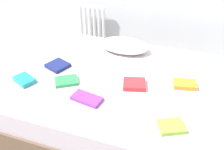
{
  "coord_description": "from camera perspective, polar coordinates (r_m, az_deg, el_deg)",
  "views": [
    {
      "loc": [
        0.59,
        -1.68,
        1.74
      ],
      "look_at": [
        0.0,
        0.05,
        0.48
      ],
      "focal_mm": 38.0,
      "sensor_mm": 36.0,
      "label": 1
    }
  ],
  "objects": [
    {
      "name": "textbook_lime",
      "position": [
        1.73,
        14.05,
        -11.93
      ],
      "size": [
        0.22,
        0.2,
        0.03
      ],
      "primitive_type": "cube",
      "rotation": [
        0.0,
        0.0,
        0.45
      ],
      "color": "#8CC638",
      "rests_on": "bed"
    },
    {
      "name": "radiator",
      "position": [
        3.41,
        -4.73,
        11.68
      ],
      "size": [
        0.39,
        0.04,
        0.58
      ],
      "color": "white",
      "rests_on": "ground"
    },
    {
      "name": "textbook_navy",
      "position": [
        2.35,
        -12.92,
        2.26
      ],
      "size": [
        0.24,
        0.24,
        0.03
      ],
      "primitive_type": "cube",
      "rotation": [
        0.0,
        0.0,
        -0.38
      ],
      "color": "navy",
      "rests_on": "bed"
    },
    {
      "name": "textbook_teal",
      "position": [
        2.23,
        -20.35,
        -1.09
      ],
      "size": [
        0.22,
        0.19,
        0.04
      ],
      "primitive_type": "cube",
      "rotation": [
        0.0,
        0.0,
        -0.42
      ],
      "color": "teal",
      "rests_on": "bed"
    },
    {
      "name": "textbook_orange",
      "position": [
        2.13,
        17.05,
        -2.13
      ],
      "size": [
        0.22,
        0.17,
        0.04
      ],
      "primitive_type": "cube",
      "rotation": [
        0.0,
        0.0,
        0.21
      ],
      "color": "orange",
      "rests_on": "bed"
    },
    {
      "name": "textbook_green",
      "position": [
        2.12,
        -10.88,
        -1.41
      ],
      "size": [
        0.24,
        0.23,
        0.03
      ],
      "primitive_type": "cube",
      "rotation": [
        0.0,
        0.0,
        0.56
      ],
      "color": "green",
      "rests_on": "bed"
    },
    {
      "name": "ground_plane",
      "position": [
        2.49,
        -0.37,
        -9.76
      ],
      "size": [
        8.0,
        8.0,
        0.0
      ],
      "primitive_type": "plane",
      "color": "#9E998E"
    },
    {
      "name": "pillow",
      "position": [
        2.55,
        2.89,
        7.13
      ],
      "size": [
        0.52,
        0.31,
        0.14
      ],
      "primitive_type": "ellipsoid",
      "color": "white",
      "rests_on": "bed"
    },
    {
      "name": "textbook_red",
      "position": [
        2.04,
        5.38,
        -2.22
      ],
      "size": [
        0.22,
        0.2,
        0.04
      ],
      "primitive_type": "cube",
      "rotation": [
        0.0,
        0.0,
        0.26
      ],
      "color": "red",
      "rests_on": "bed"
    },
    {
      "name": "textbook_purple",
      "position": [
        1.91,
        -6.08,
        -5.64
      ],
      "size": [
        0.26,
        0.16,
        0.03
      ],
      "primitive_type": "cube",
      "rotation": [
        0.0,
        0.0,
        -0.17
      ],
      "color": "purple",
      "rests_on": "bed"
    },
    {
      "name": "bed",
      "position": [
        2.32,
        -0.4,
        -5.4
      ],
      "size": [
        2.0,
        1.5,
        0.5
      ],
      "color": "brown",
      "rests_on": "ground"
    }
  ]
}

